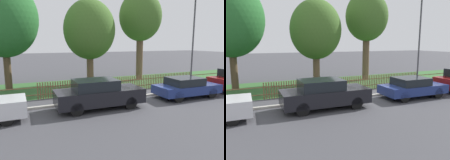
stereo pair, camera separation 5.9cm
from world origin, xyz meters
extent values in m
plane|color=#424247|center=(0.00, 0.00, 0.00)|extent=(120.00, 120.00, 0.00)
cube|color=#B2ADA3|center=(0.00, 0.10, 0.06)|extent=(32.70, 0.20, 0.12)
cube|color=#33602D|center=(0.00, 5.01, 0.01)|extent=(32.70, 6.01, 0.01)
cube|color=brown|center=(0.00, 2.04, 0.29)|extent=(32.70, 0.03, 0.05)
cube|color=brown|center=(0.00, 2.04, 0.74)|extent=(32.70, 0.03, 0.05)
cube|color=brown|center=(-5.93, 2.01, 0.51)|extent=(0.06, 0.03, 1.03)
cube|color=brown|center=(-5.78, 2.01, 0.51)|extent=(0.06, 0.03, 1.03)
cube|color=brown|center=(-5.63, 2.01, 0.51)|extent=(0.06, 0.03, 1.03)
cube|color=brown|center=(-5.48, 2.01, 0.51)|extent=(0.06, 0.03, 1.03)
cube|color=brown|center=(-5.33, 2.01, 0.51)|extent=(0.06, 0.03, 1.03)
cube|color=brown|center=(-5.18, 2.01, 0.51)|extent=(0.06, 0.03, 1.03)
cube|color=brown|center=(-5.03, 2.01, 0.51)|extent=(0.06, 0.03, 1.03)
cube|color=brown|center=(-4.88, 2.01, 0.51)|extent=(0.06, 0.03, 1.03)
cube|color=brown|center=(-4.73, 2.01, 0.51)|extent=(0.06, 0.03, 1.03)
cube|color=brown|center=(-4.58, 2.01, 0.51)|extent=(0.06, 0.03, 1.03)
cube|color=brown|center=(-4.43, 2.01, 0.51)|extent=(0.06, 0.03, 1.03)
cube|color=brown|center=(-4.28, 2.01, 0.51)|extent=(0.06, 0.03, 1.03)
cube|color=brown|center=(-4.13, 2.01, 0.51)|extent=(0.06, 0.03, 1.03)
cube|color=brown|center=(-3.98, 2.01, 0.51)|extent=(0.06, 0.03, 1.03)
cube|color=brown|center=(-3.83, 2.01, 0.51)|extent=(0.06, 0.03, 1.03)
cube|color=brown|center=(-3.68, 2.01, 0.51)|extent=(0.06, 0.03, 1.03)
cube|color=brown|center=(-3.53, 2.01, 0.51)|extent=(0.06, 0.03, 1.03)
cube|color=brown|center=(-3.38, 2.01, 0.51)|extent=(0.06, 0.03, 1.03)
cube|color=brown|center=(-3.23, 2.01, 0.51)|extent=(0.06, 0.03, 1.03)
cube|color=brown|center=(-3.08, 2.01, 0.51)|extent=(0.06, 0.03, 1.03)
cube|color=brown|center=(-2.93, 2.01, 0.51)|extent=(0.06, 0.03, 1.03)
cube|color=brown|center=(-2.78, 2.01, 0.51)|extent=(0.06, 0.03, 1.03)
cube|color=brown|center=(-2.63, 2.01, 0.51)|extent=(0.06, 0.03, 1.03)
cube|color=brown|center=(-2.48, 2.01, 0.51)|extent=(0.06, 0.03, 1.03)
cube|color=brown|center=(-2.33, 2.01, 0.51)|extent=(0.06, 0.03, 1.03)
cube|color=brown|center=(-2.18, 2.01, 0.51)|extent=(0.06, 0.03, 1.03)
cube|color=brown|center=(-2.03, 2.01, 0.51)|extent=(0.06, 0.03, 1.03)
cube|color=brown|center=(-1.88, 2.01, 0.51)|extent=(0.06, 0.03, 1.03)
cube|color=brown|center=(-1.73, 2.01, 0.51)|extent=(0.06, 0.03, 1.03)
cube|color=brown|center=(-1.58, 2.01, 0.51)|extent=(0.06, 0.03, 1.03)
cube|color=brown|center=(-1.43, 2.01, 0.51)|extent=(0.06, 0.03, 1.03)
cube|color=brown|center=(-1.28, 2.01, 0.51)|extent=(0.06, 0.03, 1.03)
cube|color=brown|center=(-1.13, 2.01, 0.51)|extent=(0.06, 0.03, 1.03)
cube|color=brown|center=(-0.98, 2.01, 0.51)|extent=(0.06, 0.03, 1.03)
cube|color=brown|center=(-0.83, 2.01, 0.51)|extent=(0.06, 0.03, 1.03)
cube|color=brown|center=(-0.68, 2.01, 0.51)|extent=(0.06, 0.03, 1.03)
cube|color=brown|center=(-0.53, 2.01, 0.51)|extent=(0.06, 0.03, 1.03)
cube|color=brown|center=(-0.38, 2.01, 0.51)|extent=(0.06, 0.03, 1.03)
cube|color=brown|center=(-0.23, 2.01, 0.51)|extent=(0.06, 0.03, 1.03)
cube|color=brown|center=(-0.08, 2.01, 0.51)|extent=(0.06, 0.03, 1.03)
cube|color=brown|center=(0.08, 2.01, 0.51)|extent=(0.06, 0.03, 1.03)
cube|color=brown|center=(0.23, 2.01, 0.51)|extent=(0.06, 0.03, 1.03)
cube|color=brown|center=(0.38, 2.01, 0.51)|extent=(0.06, 0.03, 1.03)
cube|color=brown|center=(0.53, 2.01, 0.51)|extent=(0.06, 0.03, 1.03)
cube|color=brown|center=(0.68, 2.01, 0.51)|extent=(0.06, 0.03, 1.03)
cube|color=brown|center=(0.83, 2.01, 0.51)|extent=(0.06, 0.03, 1.03)
cube|color=brown|center=(0.98, 2.01, 0.51)|extent=(0.06, 0.03, 1.03)
cube|color=brown|center=(1.13, 2.01, 0.51)|extent=(0.06, 0.03, 1.03)
cube|color=brown|center=(1.28, 2.01, 0.51)|extent=(0.06, 0.03, 1.03)
cube|color=brown|center=(1.43, 2.01, 0.51)|extent=(0.06, 0.03, 1.03)
cube|color=brown|center=(1.58, 2.01, 0.51)|extent=(0.06, 0.03, 1.03)
cube|color=brown|center=(1.73, 2.01, 0.51)|extent=(0.06, 0.03, 1.03)
cube|color=brown|center=(1.88, 2.01, 0.51)|extent=(0.06, 0.03, 1.03)
cube|color=brown|center=(2.03, 2.01, 0.51)|extent=(0.06, 0.03, 1.03)
cube|color=brown|center=(2.18, 2.01, 0.51)|extent=(0.06, 0.03, 1.03)
cube|color=brown|center=(2.33, 2.01, 0.51)|extent=(0.06, 0.03, 1.03)
cube|color=brown|center=(2.48, 2.01, 0.51)|extent=(0.06, 0.03, 1.03)
cube|color=brown|center=(2.63, 2.01, 0.51)|extent=(0.06, 0.03, 1.03)
cube|color=brown|center=(2.78, 2.01, 0.51)|extent=(0.06, 0.03, 1.03)
cube|color=brown|center=(2.93, 2.01, 0.51)|extent=(0.06, 0.03, 1.03)
cube|color=brown|center=(3.08, 2.01, 0.51)|extent=(0.06, 0.03, 1.03)
cube|color=brown|center=(3.23, 2.01, 0.51)|extent=(0.06, 0.03, 1.03)
cube|color=brown|center=(3.38, 2.01, 0.51)|extent=(0.06, 0.03, 1.03)
cube|color=brown|center=(3.53, 2.01, 0.51)|extent=(0.06, 0.03, 1.03)
cube|color=brown|center=(3.68, 2.01, 0.51)|extent=(0.06, 0.03, 1.03)
cube|color=brown|center=(3.83, 2.01, 0.51)|extent=(0.06, 0.03, 1.03)
cube|color=brown|center=(3.98, 2.01, 0.51)|extent=(0.06, 0.03, 1.03)
cube|color=brown|center=(4.13, 2.01, 0.51)|extent=(0.06, 0.03, 1.03)
cube|color=brown|center=(4.28, 2.01, 0.51)|extent=(0.06, 0.03, 1.03)
cube|color=brown|center=(4.43, 2.01, 0.51)|extent=(0.06, 0.03, 1.03)
cube|color=brown|center=(4.58, 2.01, 0.51)|extent=(0.06, 0.03, 1.03)
cube|color=brown|center=(4.73, 2.01, 0.51)|extent=(0.06, 0.03, 1.03)
cube|color=brown|center=(4.88, 2.01, 0.51)|extent=(0.06, 0.03, 1.03)
cube|color=brown|center=(5.03, 2.01, 0.51)|extent=(0.06, 0.03, 1.03)
cube|color=brown|center=(5.18, 2.01, 0.51)|extent=(0.06, 0.03, 1.03)
cube|color=brown|center=(5.33, 2.01, 0.51)|extent=(0.06, 0.03, 1.03)
cube|color=brown|center=(5.48, 2.01, 0.51)|extent=(0.06, 0.03, 1.03)
cube|color=brown|center=(5.63, 2.01, 0.51)|extent=(0.06, 0.03, 1.03)
cube|color=brown|center=(5.78, 2.01, 0.51)|extent=(0.06, 0.03, 1.03)
cube|color=brown|center=(5.93, 2.01, 0.51)|extent=(0.06, 0.03, 1.03)
cylinder|color=black|center=(-7.50, -0.31, 0.28)|extent=(0.57, 0.14, 0.57)
cylinder|color=black|center=(-7.50, -1.86, 0.28)|extent=(0.57, 0.14, 0.57)
cube|color=black|center=(-3.15, -1.08, 0.64)|extent=(4.55, 1.86, 0.74)
cube|color=black|center=(-3.37, -1.07, 1.27)|extent=(2.20, 1.64, 0.51)
cylinder|color=black|center=(-1.73, -0.29, 0.32)|extent=(0.65, 0.15, 0.64)
cylinder|color=black|center=(-1.76, -1.92, 0.32)|extent=(0.65, 0.15, 0.64)
cylinder|color=black|center=(-4.53, -0.23, 0.32)|extent=(0.65, 0.15, 0.64)
cylinder|color=black|center=(-4.56, -1.87, 0.32)|extent=(0.65, 0.15, 0.64)
cube|color=navy|center=(2.62, -1.13, 0.54)|extent=(4.12, 1.89, 0.52)
cube|color=black|center=(2.42, -1.13, 1.03)|extent=(2.00, 1.66, 0.46)
cylinder|color=black|center=(3.91, -0.34, 0.33)|extent=(0.66, 0.16, 0.66)
cylinder|color=black|center=(3.86, -1.99, 0.33)|extent=(0.66, 0.16, 0.66)
cylinder|color=black|center=(1.38, -0.28, 0.33)|extent=(0.66, 0.16, 0.66)
cylinder|color=black|center=(1.34, -1.92, 0.33)|extent=(0.66, 0.16, 0.66)
cylinder|color=black|center=(6.02, -0.30, 0.34)|extent=(0.68, 0.15, 0.67)
cylinder|color=black|center=(-1.93, 1.05, 0.27)|extent=(0.54, 0.13, 0.54)
cylinder|color=black|center=(-3.35, 0.98, 0.27)|extent=(0.54, 0.13, 0.54)
ellipsoid|color=black|center=(-2.64, 1.02, 0.58)|extent=(1.90, 0.81, 0.74)
ellipsoid|color=black|center=(-2.20, 1.04, 0.78)|extent=(0.48, 0.91, 0.34)
cylinder|color=brown|center=(-7.57, 5.84, 1.76)|extent=(0.49, 0.49, 3.52)
ellipsoid|color=#286B2D|center=(-7.57, 5.84, 5.00)|extent=(4.66, 4.66, 5.36)
cylinder|color=brown|center=(-1.53, 5.34, 1.54)|extent=(0.55, 0.55, 3.09)
ellipsoid|color=#426B28|center=(-1.53, 5.34, 4.37)|extent=(4.05, 4.05, 4.66)
cylinder|color=brown|center=(3.31, 5.76, 2.23)|extent=(0.60, 0.60, 4.45)
ellipsoid|color=#426B28|center=(3.31, 5.76, 5.64)|extent=(3.75, 3.75, 4.31)
cylinder|color=#47474C|center=(4.66, 0.70, 3.19)|extent=(0.11, 0.11, 6.37)
camera|label=1|loc=(-7.02, -11.39, 3.40)|focal=35.00mm
camera|label=2|loc=(-6.96, -11.41, 3.40)|focal=35.00mm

